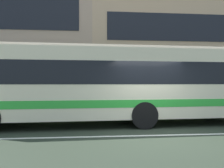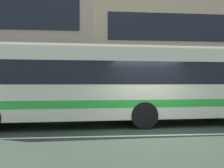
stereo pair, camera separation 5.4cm
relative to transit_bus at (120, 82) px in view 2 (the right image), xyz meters
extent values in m
plane|color=#293226|center=(0.93, -2.31, -1.72)|extent=(160.00, 160.00, 0.00)
cube|color=silver|center=(0.93, -2.31, -1.72)|extent=(60.00, 0.16, 0.01)
cube|color=#376232|center=(-2.20, 3.63, -1.19)|extent=(14.73, 1.10, 1.07)
cube|color=tan|center=(11.50, 12.47, 3.07)|extent=(24.98, 11.99, 9.58)
cube|color=beige|center=(0.00, 0.00, -0.05)|extent=(11.65, 3.11, 2.65)
cube|color=black|center=(0.00, 0.00, 0.35)|extent=(10.95, 3.10, 0.85)
cube|color=green|center=(0.00, 0.00, -0.78)|extent=(11.42, 3.12, 0.28)
cube|color=beige|center=(0.00, 0.00, 1.34)|extent=(11.17, 2.67, 0.12)
cylinder|color=black|center=(-4.82, 0.99, -1.22)|extent=(1.01, 0.32, 1.00)
cylinder|color=black|center=(0.77, -1.17, -1.22)|extent=(1.01, 0.32, 1.00)
cylinder|color=black|center=(0.66, 1.23, -1.22)|extent=(1.01, 0.32, 1.00)
cylinder|color=black|center=(4.71, 1.41, -1.22)|extent=(1.01, 0.32, 1.00)
camera|label=1|loc=(-1.33, -10.04, -0.01)|focal=39.31mm
camera|label=2|loc=(-1.28, -10.05, -0.01)|focal=39.31mm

